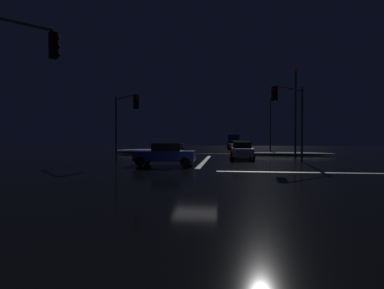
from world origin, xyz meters
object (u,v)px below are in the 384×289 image
sedan_blue_crossing (166,154)px  streetlamp_right_far (270,119)px  sedan_white (238,146)px  sedan_gray (235,144)px  box_truck (233,139)px  traffic_signal_nw (124,115)px  sedan_black (241,148)px  sedan_green (239,147)px  streetlamp_right_near (296,105)px  sedan_red (234,145)px  traffic_signal_ne (291,109)px  sedan_silver (242,150)px

sedan_blue_crossing → streetlamp_right_far: size_ratio=0.50×
sedan_white → sedan_gray: 13.34m
box_truck → streetlamp_right_far: streetlamp_right_far is taller
traffic_signal_nw → sedan_black: bearing=41.0°
sedan_white → sedan_green: bearing=-90.6°
sedan_blue_crossing → traffic_signal_nw: size_ratio=0.76×
streetlamp_right_near → sedan_red: bearing=104.7°
traffic_signal_ne → streetlamp_right_near: (1.86, 6.36, 1.02)m
sedan_gray → sedan_blue_crossing: size_ratio=1.00×
traffic_signal_ne → sedan_silver: bearing=140.8°
traffic_signal_nw → streetlamp_right_near: 16.84m
sedan_black → sedan_gray: same height
sedan_white → sedan_red: 6.66m
sedan_blue_crossing → traffic_signal_nw: bearing=140.8°
sedan_black → sedan_silver: bearing=-92.5°
sedan_green → sedan_red: size_ratio=1.00×
sedan_gray → sedan_white: bearing=-90.0°
sedan_black → sedan_green: bearing=89.8°
sedan_silver → sedan_green: bearing=88.6°
box_truck → traffic_signal_nw: 42.32m
sedan_blue_crossing → sedan_green: bearing=72.0°
sedan_silver → box_truck: (0.16, 37.97, 0.91)m
sedan_red → sedan_silver: bearing=-89.9°
sedan_silver → sedan_black: 5.88m
sedan_black → sedan_blue_crossing: (-5.93, -12.46, 0.00)m
sedan_silver → sedan_red: 24.54m
sedan_black → traffic_signal_ne: size_ratio=0.71×
traffic_signal_ne → sedan_green: bearing=102.9°
box_truck → sedan_silver: bearing=-90.2°
sedan_silver → box_truck: box_truck is taller
traffic_signal_nw → traffic_signal_ne: bearing=0.3°
sedan_green → sedan_black: bearing=-90.2°
sedan_silver → streetlamp_right_near: 7.83m
sedan_black → streetlamp_right_far: 15.10m
sedan_green → sedan_blue_crossing: 19.25m
sedan_white → streetlamp_right_near: size_ratio=0.48×
sedan_red → sedan_gray: 6.70m
sedan_gray → traffic_signal_nw: (-10.35, -34.28, 3.12)m
sedan_white → sedan_gray: bearing=90.0°
traffic_signal_nw → streetlamp_right_far: size_ratio=0.65×
sedan_silver → traffic_signal_nw: 10.91m
streetlamp_right_far → sedan_green: bearing=-124.3°
sedan_blue_crossing → sedan_black: bearing=64.5°
sedan_green → sedan_blue_crossing: size_ratio=1.00×
sedan_green → sedan_white: same height
box_truck → sedan_white: bearing=-89.5°
traffic_signal_nw → streetlamp_right_far: (15.50, 22.44, 1.11)m
sedan_silver → sedan_green: size_ratio=1.00×
sedan_silver → sedan_blue_crossing: bearing=-130.7°
sedan_silver → sedan_blue_crossing: 8.69m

